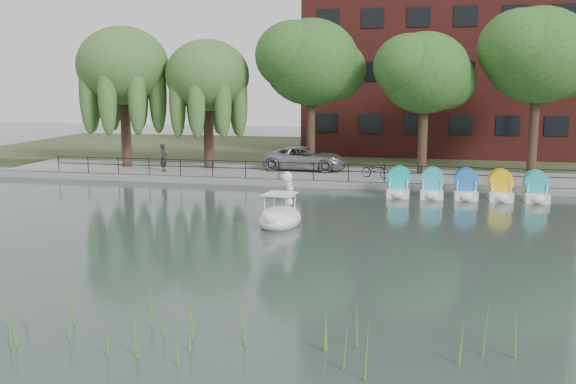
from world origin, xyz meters
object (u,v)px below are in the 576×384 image
(minivan, at_px, (305,157))
(pedestrian, at_px, (164,156))
(bicycle, at_px, (376,169))
(swan_boat, at_px, (281,214))

(minivan, distance_m, pedestrian, 8.81)
(minivan, bearing_deg, bicycle, -115.74)
(bicycle, relative_size, pedestrian, 0.87)
(pedestrian, distance_m, swan_boat, 15.24)
(swan_boat, bearing_deg, minivan, 104.69)
(bicycle, bearing_deg, pedestrian, 108.19)
(swan_boat, bearing_deg, pedestrian, 139.46)
(minivan, distance_m, bicycle, 5.23)
(minivan, relative_size, swan_boat, 2.21)
(bicycle, distance_m, swan_boat, 11.92)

